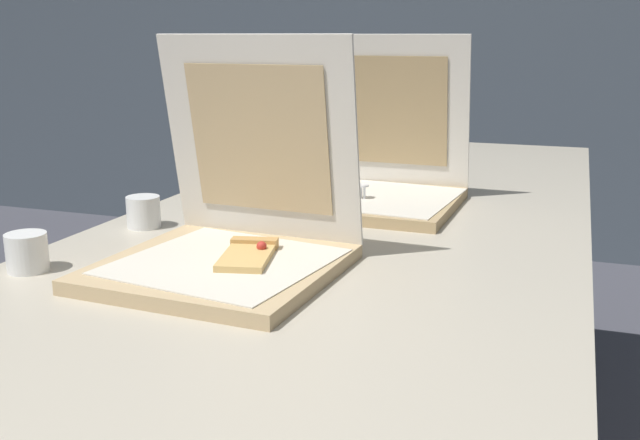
{
  "coord_description": "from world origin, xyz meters",
  "views": [
    {
      "loc": [
        0.41,
        -0.61,
        1.11
      ],
      "look_at": [
        0.02,
        0.49,
        0.81
      ],
      "focal_mm": 41.0,
      "sensor_mm": 36.0,
      "label": 1
    }
  ],
  "objects_px": {
    "pizza_box_front": "(230,237)",
    "cup_white_mid": "(234,198)",
    "cup_white_near_left": "(27,252)",
    "table": "(342,249)",
    "pizza_box_middle": "(379,180)",
    "cup_white_near_center": "(143,212)",
    "cup_white_far": "(322,170)"
  },
  "relations": [
    {
      "from": "cup_white_mid",
      "to": "cup_white_far",
      "type": "height_order",
      "value": "same"
    },
    {
      "from": "pizza_box_front",
      "to": "cup_white_mid",
      "type": "bearing_deg",
      "value": 118.68
    },
    {
      "from": "table",
      "to": "cup_white_mid",
      "type": "relative_size",
      "value": 38.74
    },
    {
      "from": "pizza_box_middle",
      "to": "pizza_box_front",
      "type": "bearing_deg",
      "value": -99.47
    },
    {
      "from": "cup_white_mid",
      "to": "cup_white_near_left",
      "type": "distance_m",
      "value": 0.48
    },
    {
      "from": "cup_white_far",
      "to": "table",
      "type": "bearing_deg",
      "value": -65.64
    },
    {
      "from": "cup_white_far",
      "to": "cup_white_near_left",
      "type": "relative_size",
      "value": 1.0
    },
    {
      "from": "pizza_box_middle",
      "to": "cup_white_far",
      "type": "relative_size",
      "value": 5.66
    },
    {
      "from": "table",
      "to": "cup_white_near_center",
      "type": "bearing_deg",
      "value": -160.55
    },
    {
      "from": "cup_white_far",
      "to": "cup_white_near_left",
      "type": "xyz_separation_m",
      "value": [
        -0.2,
        -0.82,
        0.0
      ]
    },
    {
      "from": "cup_white_near_center",
      "to": "cup_white_mid",
      "type": "distance_m",
      "value": 0.2
    },
    {
      "from": "table",
      "to": "cup_white_mid",
      "type": "height_order",
      "value": "cup_white_mid"
    },
    {
      "from": "pizza_box_front",
      "to": "pizza_box_middle",
      "type": "distance_m",
      "value": 0.53
    },
    {
      "from": "pizza_box_front",
      "to": "cup_white_mid",
      "type": "distance_m",
      "value": 0.38
    },
    {
      "from": "pizza_box_middle",
      "to": "cup_white_near_center",
      "type": "distance_m",
      "value": 0.5
    },
    {
      "from": "pizza_box_front",
      "to": "pizza_box_middle",
      "type": "bearing_deg",
      "value": 82.45
    },
    {
      "from": "cup_white_near_center",
      "to": "cup_white_far",
      "type": "xyz_separation_m",
      "value": [
        0.18,
        0.53,
        0.0
      ]
    },
    {
      "from": "pizza_box_front",
      "to": "cup_white_far",
      "type": "xyz_separation_m",
      "value": [
        -0.1,
        0.7,
        -0.02
      ]
    },
    {
      "from": "pizza_box_middle",
      "to": "cup_white_mid",
      "type": "distance_m",
      "value": 0.31
    },
    {
      "from": "cup_white_mid",
      "to": "cup_white_far",
      "type": "bearing_deg",
      "value": 79.02
    },
    {
      "from": "cup_white_near_center",
      "to": "cup_white_near_left",
      "type": "bearing_deg",
      "value": -94.62
    },
    {
      "from": "pizza_box_middle",
      "to": "cup_white_far",
      "type": "xyz_separation_m",
      "value": [
        -0.19,
        0.19,
        -0.02
      ]
    },
    {
      "from": "cup_white_mid",
      "to": "cup_white_near_center",
      "type": "bearing_deg",
      "value": -122.03
    },
    {
      "from": "table",
      "to": "pizza_box_front",
      "type": "xyz_separation_m",
      "value": [
        -0.09,
        -0.3,
        0.1
      ]
    },
    {
      "from": "table",
      "to": "cup_white_near_left",
      "type": "height_order",
      "value": "cup_white_near_left"
    },
    {
      "from": "pizza_box_middle",
      "to": "cup_white_near_center",
      "type": "bearing_deg",
      "value": -135.98
    },
    {
      "from": "pizza_box_middle",
      "to": "cup_white_near_center",
      "type": "xyz_separation_m",
      "value": [
        -0.37,
        -0.34,
        -0.02
      ]
    },
    {
      "from": "table",
      "to": "pizza_box_front",
      "type": "relative_size",
      "value": 6.76
    },
    {
      "from": "cup_white_far",
      "to": "pizza_box_front",
      "type": "bearing_deg",
      "value": -82.29
    },
    {
      "from": "table",
      "to": "cup_white_near_left",
      "type": "relative_size",
      "value": 38.74
    },
    {
      "from": "table",
      "to": "pizza_box_middle",
      "type": "distance_m",
      "value": 0.24
    },
    {
      "from": "pizza_box_middle",
      "to": "cup_white_mid",
      "type": "relative_size",
      "value": 5.66
    }
  ]
}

